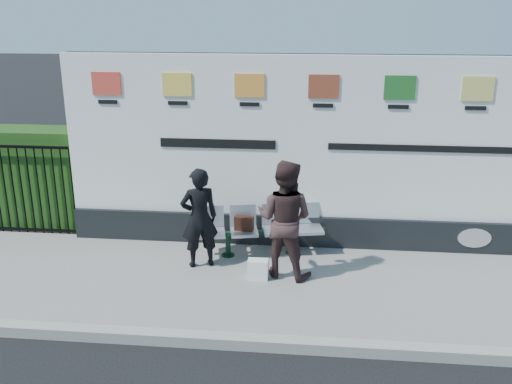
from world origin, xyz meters
TOP-DOWN VIEW (x-y plane):
  - pavement at (0.00, 2.50)m, footprint 14.00×3.00m
  - kerb at (0.00, 1.00)m, footprint 14.00×0.18m
  - billboard at (0.50, 3.85)m, footprint 8.00×0.30m
  - hedge at (-4.58, 4.30)m, footprint 2.35×0.70m
  - railing at (-4.58, 3.85)m, footprint 2.05×0.06m
  - bench at (-0.39, 3.36)m, footprint 1.99×0.89m
  - woman_left at (-1.24, 2.89)m, footprint 0.64×0.55m
  - woman_right at (0.01, 2.71)m, footprint 0.98×0.86m
  - handbag_brown at (-0.64, 3.31)m, footprint 0.30×0.16m
  - carrier_bag_white at (-0.35, 2.53)m, footprint 0.29×0.17m

SIDE VIEW (x-z plane):
  - pavement at x=0.00m, z-range 0.00..0.12m
  - kerb at x=0.00m, z-range 0.00..0.14m
  - carrier_bag_white at x=-0.35m, z-range 0.12..0.41m
  - bench at x=-0.39m, z-range 0.12..0.53m
  - handbag_brown at x=-0.64m, z-range 0.53..0.75m
  - woman_left at x=-1.24m, z-range 0.12..1.62m
  - railing at x=-4.58m, z-range 0.12..1.66m
  - woman_right at x=0.01m, z-range 0.12..1.82m
  - hedge at x=-4.58m, z-range 0.12..1.82m
  - billboard at x=0.50m, z-range -0.08..2.92m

